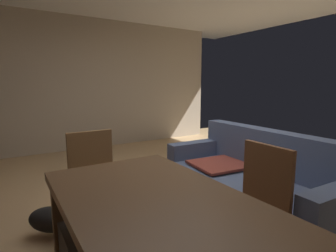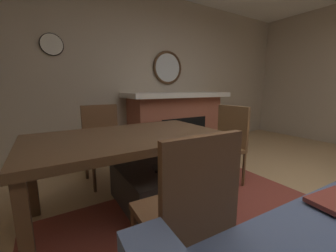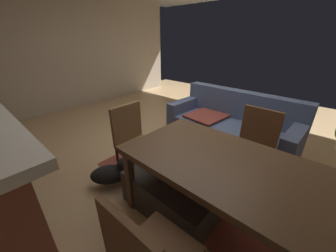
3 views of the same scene
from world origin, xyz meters
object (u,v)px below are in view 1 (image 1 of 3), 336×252
object	(u,v)px
couch	(252,184)
dining_chair_west	(94,174)
tv_remote	(141,232)
ottoman_coffee_table	(123,249)
small_dog	(56,217)
dining_table	(155,210)
dining_chair_north	(256,199)

from	to	relation	value
couch	dining_chair_west	distance (m)	1.66
couch	tv_remote	xyz separation A→B (m)	(0.32, -1.49, 0.07)
ottoman_coffee_table	small_dog	xyz separation A→B (m)	(-0.76, -0.34, 0.00)
tv_remote	dining_table	bearing A→B (deg)	11.67
dining_chair_north	dining_chair_west	world-z (taller)	same
ottoman_coffee_table	small_dog	distance (m)	0.83
tv_remote	couch	bearing A→B (deg)	119.86
dining_table	small_dog	xyz separation A→B (m)	(-1.19, -0.37, -0.47)
dining_chair_north	small_dog	xyz separation A→B (m)	(-1.19, -1.25, -0.33)
dining_table	small_dog	size ratio (longest dim) A/B	3.34
couch	dining_table	bearing A→B (deg)	-69.31
couch	tv_remote	world-z (taller)	couch
dining_chair_west	tv_remote	bearing A→B (deg)	1.70
tv_remote	dining_table	distance (m)	0.38
couch	ottoman_coffee_table	world-z (taller)	couch
small_dog	ottoman_coffee_table	bearing A→B (deg)	24.05
dining_chair_west	small_dog	size ratio (longest dim) A/B	1.92
small_dog	tv_remote	bearing A→B (deg)	23.36
dining_chair_north	dining_chair_west	xyz separation A→B (m)	(-1.20, -0.87, 0.00)
small_dog	dining_table	bearing A→B (deg)	17.56
tv_remote	dining_chair_west	xyz separation A→B (m)	(-0.95, -0.03, 0.14)
dining_chair_north	dining_chair_west	size ratio (longest dim) A/B	1.00
dining_chair_west	small_dog	bearing A→B (deg)	-87.70
dining_table	dining_chair_north	distance (m)	0.88
small_dog	dining_chair_west	bearing A→B (deg)	92.30
dining_table	dining_chair_north	xyz separation A→B (m)	(0.00, 0.87, -0.14)
dining_chair_north	dining_chair_west	bearing A→B (deg)	-144.03
ottoman_coffee_table	dining_chair_west	distance (m)	0.85
ottoman_coffee_table	dining_chair_north	xyz separation A→B (m)	(0.43, 0.91, 0.34)
couch	ottoman_coffee_table	size ratio (longest dim) A/B	2.12
ottoman_coffee_table	tv_remote	size ratio (longest dim) A/B	6.05
tv_remote	ottoman_coffee_table	bearing A→B (deg)	-142.10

